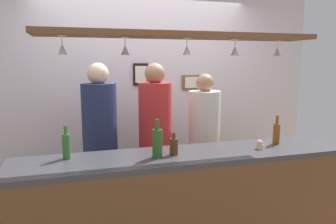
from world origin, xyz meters
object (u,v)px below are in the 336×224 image
object	(u,v)px
bottle_beer_amber_tall	(276,133)
bottle_beer_green_import	(66,145)
person_middle_red_shirt	(155,131)
bottle_beer_brown_stubby	(174,146)
bottle_champagne_green	(157,142)
cupcake	(260,145)
picture_frame_crest	(141,74)
person_left_navy_shirt	(100,134)
person_right_white_patterned_shirt	(204,134)
picture_frame_lower_pair	(193,82)

from	to	relation	value
bottle_beer_amber_tall	bottle_beer_green_import	distance (m)	1.81
person_middle_red_shirt	bottle_beer_brown_stubby	size ratio (longest dim) A/B	9.76
bottle_champagne_green	bottle_beer_amber_tall	size ratio (longest dim) A/B	1.15
cupcake	picture_frame_crest	bearing A→B (deg)	116.47
person_left_navy_shirt	bottle_beer_green_import	xyz separation A→B (m)	(-0.30, -0.66, 0.08)
person_right_white_patterned_shirt	bottle_beer_amber_tall	bearing A→B (deg)	-61.54
person_right_white_patterned_shirt	picture_frame_lower_pair	xyz separation A→B (m)	(0.10, 0.62, 0.52)
person_middle_red_shirt	picture_frame_lower_pair	world-z (taller)	person_middle_red_shirt
bottle_beer_amber_tall	bottle_beer_green_import	size ratio (longest dim) A/B	1.00
bottle_beer_amber_tall	cupcake	bearing A→B (deg)	-155.17
person_middle_red_shirt	bottle_champagne_green	size ratio (longest dim) A/B	5.86
bottle_champagne_green	bottle_beer_amber_tall	bearing A→B (deg)	5.02
person_left_navy_shirt	person_middle_red_shirt	world-z (taller)	person_left_navy_shirt
bottle_champagne_green	bottle_beer_green_import	size ratio (longest dim) A/B	1.15
bottle_champagne_green	bottle_beer_amber_tall	xyz separation A→B (m)	(1.13, 0.10, -0.02)
bottle_beer_green_import	person_middle_red_shirt	bearing A→B (deg)	37.51
bottle_beer_amber_tall	picture_frame_crest	size ratio (longest dim) A/B	1.00
person_middle_red_shirt	picture_frame_crest	distance (m)	0.83
bottle_beer_brown_stubby	picture_frame_lower_pair	size ratio (longest dim) A/B	0.60
person_left_navy_shirt	picture_frame_crest	distance (m)	0.99
person_middle_red_shirt	picture_frame_lower_pair	bearing A→B (deg)	43.42
person_middle_red_shirt	bottle_beer_green_import	size ratio (longest dim) A/B	6.76
cupcake	picture_frame_lower_pair	distance (m)	1.52
person_left_navy_shirt	bottle_beer_amber_tall	size ratio (longest dim) A/B	6.77
bottle_champagne_green	cupcake	size ratio (longest dim) A/B	3.85
bottle_champagne_green	picture_frame_lower_pair	distance (m)	1.71
bottle_champagne_green	bottle_beer_amber_tall	distance (m)	1.14
person_left_navy_shirt	person_middle_red_shirt	size ratio (longest dim) A/B	1.00
person_left_navy_shirt	picture_frame_lower_pair	size ratio (longest dim) A/B	5.87
person_middle_red_shirt	picture_frame_crest	bearing A→B (deg)	91.74
bottle_champagne_green	bottle_beer_green_import	distance (m)	0.69
bottle_beer_brown_stubby	bottle_beer_amber_tall	size ratio (longest dim) A/B	0.69
picture_frame_crest	person_middle_red_shirt	bearing A→B (deg)	-88.26
person_middle_red_shirt	bottle_beer_amber_tall	distance (m)	1.19
person_middle_red_shirt	cupcake	size ratio (longest dim) A/B	22.53
bottle_champagne_green	picture_frame_crest	bearing A→B (deg)	83.21
bottle_beer_brown_stubby	bottle_beer_green_import	xyz separation A→B (m)	(-0.82, 0.13, 0.03)
person_right_white_patterned_shirt	picture_frame_lower_pair	distance (m)	0.81
person_right_white_patterned_shirt	bottle_beer_green_import	world-z (taller)	person_right_white_patterned_shirt
person_left_navy_shirt	bottle_beer_green_import	size ratio (longest dim) A/B	6.77
picture_frame_lower_pair	picture_frame_crest	size ratio (longest dim) A/B	1.15
bottle_beer_amber_tall	bottle_champagne_green	bearing A→B (deg)	-174.98
person_left_navy_shirt	bottle_champagne_green	bearing A→B (deg)	-65.82
person_middle_red_shirt	picture_frame_crest	world-z (taller)	person_middle_red_shirt
person_left_navy_shirt	bottle_champagne_green	xyz separation A→B (m)	(0.37, -0.83, 0.09)
bottle_beer_brown_stubby	picture_frame_crest	distance (m)	1.50
bottle_champagne_green	person_right_white_patterned_shirt	bearing A→B (deg)	48.21
picture_frame_lower_pair	picture_frame_crest	world-z (taller)	picture_frame_crest
person_right_white_patterned_shirt	person_middle_red_shirt	bearing A→B (deg)	180.00
person_left_navy_shirt	bottle_beer_green_import	world-z (taller)	person_left_navy_shirt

